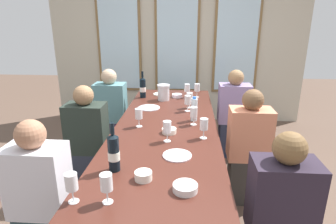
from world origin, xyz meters
The scene contains 30 objects.
ground_plane centered at (0.00, 0.00, 0.00)m, with size 12.00×12.00×0.00m, color brown.
back_wall_with_windows centered at (0.00, 2.32, 1.45)m, with size 4.14×0.10×2.90m.
dining_table centered at (0.00, 0.00, 0.68)m, with size 0.94×2.81×0.74m.
white_plate_0 centered at (-0.16, 1.16, 0.74)m, with size 0.20×0.20×0.01m, color white.
white_plate_1 centered at (-0.23, 0.55, 0.74)m, with size 0.24×0.24×0.01m, color white.
white_plate_2 centered at (0.13, -0.59, 0.74)m, with size 0.21×0.21×0.01m, color white.
metal_pitcher centered at (-0.10, 0.90, 0.84)m, with size 0.16×0.16×0.19m.
wine_bottle_0 centered at (-0.27, -0.82, 0.87)m, with size 0.08×0.08×0.33m.
wine_bottle_1 centered at (-0.37, 0.99, 0.87)m, with size 0.08×0.08×0.33m.
tasting_bowl_0 centered at (-0.07, -0.92, 0.77)m, with size 0.11×0.11×0.05m, color white.
tasting_bowl_1 centered at (0.04, -0.15, 0.76)m, with size 0.13×0.13×0.04m, color white.
tasting_bowl_2 centered at (0.20, -1.02, 0.76)m, with size 0.15×0.15×0.04m, color white.
tasting_bowl_3 centered at (0.06, 1.04, 0.76)m, with size 0.13×0.13×0.04m, color white.
water_bottle centered at (0.26, 0.19, 0.85)m, with size 0.06×0.06×0.24m.
wine_glass_0 centered at (0.26, 0.07, 0.86)m, with size 0.07×0.07×0.17m.
wine_glass_1 centered at (0.19, 1.03, 0.86)m, with size 0.07×0.07×0.17m.
wine_glass_2 centered at (0.20, 0.48, 0.86)m, with size 0.07×0.07×0.17m.
wine_glass_3 centered at (-0.23, -1.16, 0.86)m, with size 0.07×0.07×0.17m.
wine_glass_4 centered at (-0.41, -1.17, 0.86)m, with size 0.07×0.07×0.17m.
wine_glass_5 centered at (0.22, 0.60, 0.86)m, with size 0.07×0.07×0.17m.
wine_glass_6 centered at (0.04, -0.33, 0.86)m, with size 0.07×0.07×0.17m.
wine_glass_7 centered at (-0.25, -0.02, 0.86)m, with size 0.07×0.07×0.17m.
wine_glass_8 centered at (0.34, -0.24, 0.86)m, with size 0.07×0.07×0.17m.
wine_glass_9 centered at (0.31, 1.05, 0.86)m, with size 0.07×0.07×0.17m.
seated_person_0 centered at (-0.77, 0.03, 0.53)m, with size 0.38×0.24×1.11m.
seated_person_1 centered at (0.77, -0.01, 0.53)m, with size 0.38×0.24×1.11m.
seated_person_2 centered at (-0.77, -0.90, 0.53)m, with size 0.38×0.24×1.11m.
seated_person_3 centered at (0.77, -0.98, 0.53)m, with size 0.38×0.24×1.11m.
seated_person_4 centered at (-0.77, 0.91, 0.53)m, with size 0.38×0.24×1.11m.
seated_person_5 centered at (0.77, 0.97, 0.53)m, with size 0.38×0.24×1.11m.
Camera 1 is at (0.20, -2.47, 1.71)m, focal length 30.62 mm.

